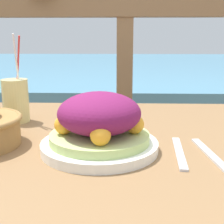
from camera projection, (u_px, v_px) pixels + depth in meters
The scene contains 7 objects.
patio_table at pixel (126, 182), 0.74m from camera, with size 0.93×0.84×0.70m.
railing_fence at pixel (125, 62), 1.37m from camera, with size 2.80×0.08×1.10m.
sea_backdrop at pixel (123, 87), 3.92m from camera, with size 12.00×4.00×0.59m.
salad_plate at pixel (99, 126), 0.66m from camera, with size 0.25×0.25×0.13m.
drink_glass at pixel (16, 100), 0.88m from camera, with size 0.07×0.07×0.25m.
fork at pixel (179, 152), 0.65m from camera, with size 0.03×0.18×0.00m.
knife at pixel (210, 154), 0.64m from camera, with size 0.04×0.18×0.00m.
Camera 1 is at (-0.01, -0.68, 0.94)m, focal length 50.00 mm.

